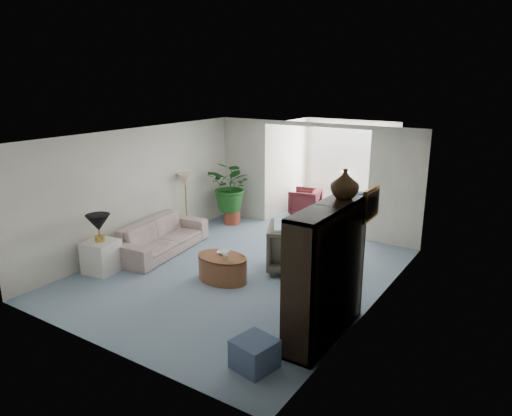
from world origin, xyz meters
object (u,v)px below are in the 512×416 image
Objects in this scene: plant_pot at (232,217)px; sunroom_table at (343,201)px; table_lamp at (98,223)px; coffee_cup at (226,257)px; side_table_dark at (335,256)px; entertainment_cabinet at (326,273)px; end_table at (101,257)px; sunroom_chair_blue at (360,209)px; sunroom_chair_maroon at (305,202)px; ottoman at (255,354)px; sofa at (161,237)px; wingback_chair at (294,247)px; floor_lamp at (185,180)px; framed_picture at (372,204)px; coffee_bowl at (223,252)px; cabinet_urn at (345,184)px; coffee_table at (222,268)px.

sunroom_table reaches higher than plant_pot.
table_lamp reaches higher than coffee_cup.
coffee_cup is 5.33m from sunroom_table.
side_table_dark is 2.32m from entertainment_cabinet.
end_table is 6.12m from sunroom_chair_blue.
side_table_dark is at bearing 109.82° from entertainment_cabinet.
side_table_dark is at bearing 24.38° from sunroom_chair_maroon.
end_table is 0.72× the size of sunroom_chair_blue.
sunroom_chair_maroon is (-2.58, 6.34, 0.15)m from ottoman.
sofa is 5.11× the size of table_lamp.
sunroom_table is at bearing -29.99° from sofa.
end_table is (-0.20, -1.35, -0.03)m from sofa.
ottoman is 0.82× the size of sunroom_table.
sunroom_table is (-0.76, 4.13, -0.15)m from wingback_chair.
wingback_chair is at bearing -10.27° from floor_lamp.
sofa is 2.38m from plant_pot.
sunroom_chair_blue is 1.12× the size of sunroom_chair_maroon.
framed_picture is at bearing 26.13° from sunroom_chair_maroon.
end_table is at bearing -85.67° from floor_lamp.
coffee_bowl is at bearing -175.60° from framed_picture.
coffee_cup is 2.66m from cabinet_urn.
framed_picture is at bearing -63.59° from sunroom_table.
sunroom_chair_maroon reaches higher than coffee_table.
coffee_cup is at bearing -112.56° from sofa.
floor_lamp is 0.77× the size of ottoman.
table_lamp is 2.38m from coffee_table.
sunroom_chair_maroon is at bearing 98.62° from coffee_table.
table_lamp reaches higher than wingback_chair.
ottoman is (1.90, -1.87, -0.04)m from coffee_table.
wingback_chair is (0.83, 1.10, 0.22)m from coffee_table.
ottoman is (1.75, -1.77, -0.31)m from coffee_cup.
sofa is at bearing 178.23° from framed_picture.
table_lamp is at bearing -147.35° from side_table_dark.
entertainment_cabinet is (2.29, -0.70, 0.71)m from coffee_table.
floor_lamp is 0.38× the size of coffee_table.
cabinet_urn is at bearing -114.59° from framed_picture.
ottoman is (4.17, -3.53, -1.06)m from floor_lamp.
end_table is 1.50× the size of plant_pot.
coffee_cup is 4.65m from sunroom_chair_maroon.
wingback_chair is (0.88, 1.00, -0.04)m from coffee_bowl.
coffee_table is at bearing 23.78° from table_lamp.
wingback_chair is at bearing -84.08° from sofa.
sofa is 2.32× the size of wingback_chair.
floor_lamp is 1.66× the size of coffee_bowl.
coffee_table is 2.50m from entertainment_cabinet.
plant_pot is 0.54× the size of sunroom_chair_maroon.
sunroom_table is at bearing 56.64° from floor_lamp.
end_table is 1.66× the size of floor_lamp.
table_lamp is 4.16m from ottoman.
coffee_cup is at bearing 164.20° from entertainment_cabinet.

